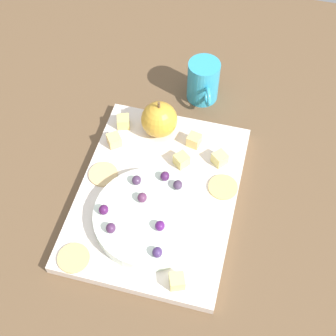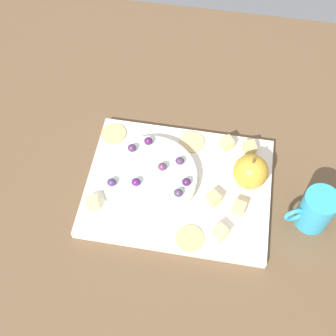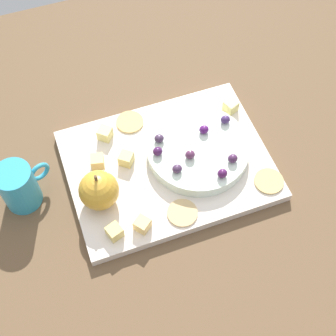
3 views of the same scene
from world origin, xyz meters
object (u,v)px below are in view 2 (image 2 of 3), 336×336
at_px(platter, 178,187).
at_px(cheese_cube_0, 220,232).
at_px(cheese_cube_5, 227,143).
at_px(grape_6, 162,168).
at_px(grape_3, 148,141).
at_px(cheese_cube_1, 249,148).
at_px(grape_4, 136,182).
at_px(cracker_2, 190,238).
at_px(grape_2, 112,182).
at_px(cheese_cube_2, 213,199).
at_px(cheese_cube_4, 93,203).
at_px(apple_whole, 251,172).
at_px(grape_1, 132,148).
at_px(cracker_1, 114,134).
at_px(grape_5, 180,161).
at_px(serving_dish, 150,178).
at_px(cup, 316,210).
at_px(grape_0, 186,182).
at_px(grape_7, 178,193).
at_px(cracker_0, 192,142).
at_px(cheese_cube_3, 239,208).

relative_size(platter, cheese_cube_0, 15.67).
bearing_deg(cheese_cube_5, grape_6, -142.20).
relative_size(platter, grape_3, 20.57).
height_order(cheese_cube_1, grape_4, grape_4).
xyz_separation_m(cracker_2, grape_2, (-0.16, 0.08, 0.03)).
xyz_separation_m(cheese_cube_2, cheese_cube_4, (-0.23, -0.05, 0.00)).
height_order(apple_whole, grape_1, apple_whole).
bearing_deg(grape_6, cracker_1, 144.85).
bearing_deg(cracker_2, grape_3, 121.62).
height_order(cheese_cube_5, grape_6, grape_6).
height_order(cheese_cube_0, cheese_cube_2, same).
xyz_separation_m(cheese_cube_5, grape_6, (-0.12, -0.09, 0.02)).
xyz_separation_m(cheese_cube_0, grape_5, (-0.10, 0.13, 0.02)).
xyz_separation_m(serving_dish, cup, (0.32, -0.02, 0.01)).
height_order(cheese_cube_0, grape_1, grape_1).
distance_m(cheese_cube_2, grape_1, 0.19).
height_order(grape_4, cup, cup).
bearing_deg(grape_4, grape_0, 9.82).
height_order(platter, grape_1, grape_1).
xyz_separation_m(cheese_cube_0, grape_7, (-0.09, 0.06, 0.02)).
bearing_deg(cheese_cube_5, serving_dish, -142.75).
distance_m(grape_1, grape_2, 0.09).
relative_size(cracker_0, grape_1, 2.98).
relative_size(cheese_cube_0, grape_2, 1.31).
xyz_separation_m(cheese_cube_4, cracker_2, (0.20, -0.04, -0.01)).
distance_m(grape_4, grape_6, 0.06).
bearing_deg(serving_dish, cheese_cube_4, -143.35).
bearing_deg(grape_5, platter, -84.37).
distance_m(cracker_2, grape_1, 0.22).
bearing_deg(grape_3, cheese_cube_3, -29.47).
height_order(serving_dish, cheese_cube_4, same).
height_order(grape_2, grape_7, same).
relative_size(serving_dish, cheese_cube_3, 8.04).
relative_size(serving_dish, grape_5, 10.55).
bearing_deg(cheese_cube_5, grape_5, -140.99).
bearing_deg(cup, grape_0, 176.24).
xyz_separation_m(apple_whole, grape_4, (-0.22, -0.06, -0.00)).
bearing_deg(cracker_0, cheese_cube_2, -65.84).
height_order(apple_whole, cheese_cube_1, apple_whole).
relative_size(cheese_cube_1, cracker_2, 0.44).
xyz_separation_m(cheese_cube_3, grape_2, (-0.25, 0.00, 0.02)).
height_order(platter, grape_7, grape_7).
height_order(serving_dish, cracker_2, serving_dish).
bearing_deg(cracker_2, grape_6, 120.58).
height_order(cheese_cube_0, cracker_1, cheese_cube_0).
xyz_separation_m(cracker_0, grape_7, (-0.01, -0.14, 0.03)).
relative_size(cheese_cube_0, cracker_2, 0.44).
height_order(platter, cracker_0, cracker_0).
bearing_deg(grape_3, cracker_0, 21.42).
xyz_separation_m(cheese_cube_0, grape_4, (-0.17, 0.07, 0.02)).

